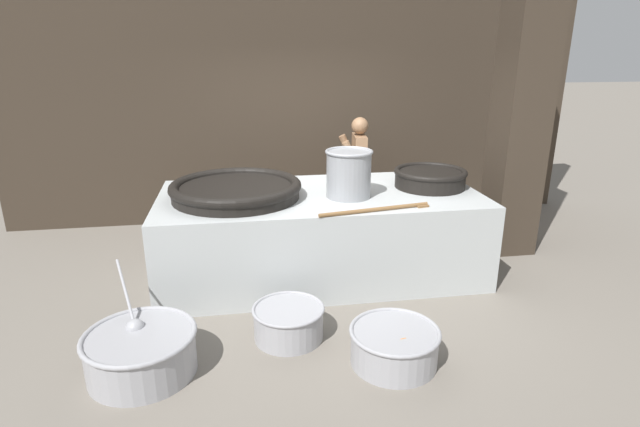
{
  "coord_description": "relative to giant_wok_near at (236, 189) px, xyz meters",
  "views": [
    {
      "loc": [
        -0.84,
        -5.18,
        2.45
      ],
      "look_at": [
        0.0,
        0.0,
        0.7
      ],
      "focal_mm": 28.0,
      "sensor_mm": 36.0,
      "label": 1
    }
  ],
  "objects": [
    {
      "name": "cook",
      "position": [
        1.62,
        1.23,
        -0.17
      ],
      "size": [
        0.4,
        0.61,
        1.6
      ],
      "rotation": [
        0.0,
        0.0,
        3.03
      ],
      "color": "#8C6647",
      "rests_on": "ground_plane"
    },
    {
      "name": "stirring_paddle",
      "position": [
        1.39,
        -0.67,
        -0.08
      ],
      "size": [
        1.14,
        0.27,
        0.04
      ],
      "rotation": [
        0.0,
        0.0,
        0.17
      ],
      "color": "brown",
      "rests_on": "hearth_platform"
    },
    {
      "name": "ground_plane",
      "position": [
        0.91,
        0.04,
        -1.04
      ],
      "size": [
        60.0,
        60.0,
        0.0
      ],
      "primitive_type": "plane",
      "color": "slate"
    },
    {
      "name": "prep_bowl_meat",
      "position": [
        0.41,
        -1.28,
        -0.87
      ],
      "size": [
        0.64,
        0.64,
        0.3
      ],
      "color": "#9E9EA3",
      "rests_on": "ground_plane"
    },
    {
      "name": "prep_bowl_extra",
      "position": [
        1.22,
        -1.79,
        -0.87
      ],
      "size": [
        0.74,
        0.74,
        0.31
      ],
      "color": "#9E9EA3",
      "rests_on": "ground_plane"
    },
    {
      "name": "stock_pot",
      "position": [
        1.18,
        -0.14,
        0.17
      ],
      "size": [
        0.5,
        0.5,
        0.5
      ],
      "color": "gray",
      "rests_on": "hearth_platform"
    },
    {
      "name": "prep_bowl_vegetables",
      "position": [
        -0.78,
        -1.59,
        -0.84
      ],
      "size": [
        0.88,
        1.1,
        0.72
      ],
      "color": "#9E9EA3",
      "rests_on": "ground_plane"
    },
    {
      "name": "giant_wok_far",
      "position": [
        2.18,
        0.1,
        0.02
      ],
      "size": [
        0.82,
        0.82,
        0.21
      ],
      "color": "black",
      "rests_on": "hearth_platform"
    },
    {
      "name": "support_pillar",
      "position": [
        3.36,
        0.36,
        1.02
      ],
      "size": [
        0.53,
        0.53,
        4.1
      ],
      "primitive_type": "cube",
      "color": "#382D23",
      "rests_on": "ground_plane"
    },
    {
      "name": "giant_wok_near",
      "position": [
        0.0,
        0.0,
        0.0
      ],
      "size": [
        1.39,
        1.39,
        0.18
      ],
      "color": "black",
      "rests_on": "hearth_platform"
    },
    {
      "name": "hearth_platform",
      "position": [
        0.91,
        0.04,
        -0.57
      ],
      "size": [
        3.48,
        1.65,
        0.94
      ],
      "color": "#B2B7B7",
      "rests_on": "ground_plane"
    },
    {
      "name": "back_wall",
      "position": [
        0.91,
        2.16,
        1.02
      ],
      "size": [
        8.28,
        0.24,
        4.1
      ],
      "primitive_type": "cube",
      "color": "#382D23",
      "rests_on": "ground_plane"
    }
  ]
}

